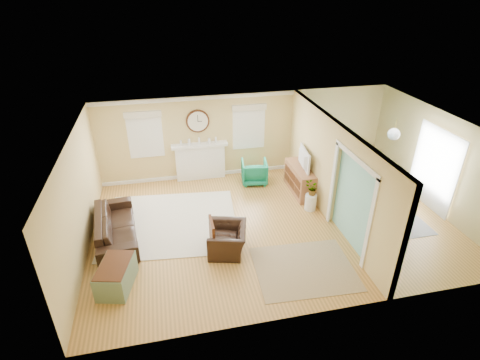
% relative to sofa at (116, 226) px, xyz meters
% --- Properties ---
extents(floor, '(9.00, 9.00, 0.00)m').
position_rel_sofa_xyz_m(floor, '(3.87, -0.21, -0.33)').
color(floor, olive).
rests_on(floor, ground).
extents(wall_back, '(9.00, 0.02, 2.60)m').
position_rel_sofa_xyz_m(wall_back, '(3.87, 2.79, 0.97)').
color(wall_back, tan).
rests_on(wall_back, ground).
extents(wall_front, '(9.00, 0.02, 2.60)m').
position_rel_sofa_xyz_m(wall_front, '(3.87, -3.21, 0.97)').
color(wall_front, tan).
rests_on(wall_front, ground).
extents(wall_left, '(0.02, 6.00, 2.60)m').
position_rel_sofa_xyz_m(wall_left, '(-0.63, -0.21, 0.97)').
color(wall_left, tan).
rests_on(wall_left, ground).
extents(wall_right, '(0.02, 6.00, 2.60)m').
position_rel_sofa_xyz_m(wall_right, '(8.37, -0.21, 0.97)').
color(wall_right, tan).
rests_on(wall_right, ground).
extents(ceiling, '(9.00, 6.00, 0.02)m').
position_rel_sofa_xyz_m(ceiling, '(3.87, -0.21, 2.27)').
color(ceiling, white).
rests_on(ceiling, wall_back).
extents(partition, '(0.17, 6.00, 2.60)m').
position_rel_sofa_xyz_m(partition, '(5.38, 0.07, 1.02)').
color(partition, tan).
rests_on(partition, ground).
extents(fireplace, '(1.70, 0.30, 1.17)m').
position_rel_sofa_xyz_m(fireplace, '(2.37, 2.67, 0.26)').
color(fireplace, white).
rests_on(fireplace, ground).
extents(wall_clock, '(0.70, 0.07, 0.70)m').
position_rel_sofa_xyz_m(wall_clock, '(2.37, 2.76, 1.52)').
color(wall_clock, '#4A2612').
rests_on(wall_clock, wall_back).
extents(window_left, '(1.05, 0.13, 1.42)m').
position_rel_sofa_xyz_m(window_left, '(0.82, 2.74, 1.32)').
color(window_left, white).
rests_on(window_left, wall_back).
extents(window_right, '(1.05, 0.13, 1.42)m').
position_rel_sofa_xyz_m(window_right, '(3.92, 2.74, 1.32)').
color(window_right, white).
rests_on(window_right, wall_back).
extents(french_doors, '(0.06, 1.70, 2.20)m').
position_rel_sofa_xyz_m(french_doors, '(8.32, -0.21, 0.77)').
color(french_doors, white).
rests_on(french_doors, ground).
extents(pendant, '(0.30, 0.30, 0.55)m').
position_rel_sofa_xyz_m(pendant, '(6.87, -0.21, 1.87)').
color(pendant, gold).
rests_on(pendant, ceiling).
extents(rug_cream, '(3.60, 3.20, 0.02)m').
position_rel_sofa_xyz_m(rug_cream, '(1.30, 0.37, -0.32)').
color(rug_cream, beige).
rests_on(rug_cream, floor).
extents(rug_jute, '(2.21, 1.84, 0.01)m').
position_rel_sofa_xyz_m(rug_jute, '(4.05, -2.01, -0.33)').
color(rug_jute, tan).
rests_on(rug_jute, floor).
extents(rug_grey, '(2.19, 2.74, 0.01)m').
position_rel_sofa_xyz_m(rug_grey, '(6.63, -0.20, -0.33)').
color(rug_grey, gray).
rests_on(rug_grey, floor).
extents(sofa, '(1.14, 2.37, 0.67)m').
position_rel_sofa_xyz_m(sofa, '(0.00, 0.00, 0.00)').
color(sofa, black).
rests_on(sofa, floor).
extents(eames_chair, '(1.05, 1.14, 0.63)m').
position_rel_sofa_xyz_m(eames_chair, '(2.53, -1.04, -0.02)').
color(eames_chair, black).
rests_on(eames_chair, floor).
extents(green_chair, '(0.86, 0.88, 0.71)m').
position_rel_sofa_xyz_m(green_chair, '(3.94, 2.04, 0.02)').
color(green_chair, '#007842').
rests_on(green_chair, floor).
extents(trunk, '(0.81, 1.09, 0.56)m').
position_rel_sofa_xyz_m(trunk, '(0.12, -1.68, -0.05)').
color(trunk, slate).
rests_on(trunk, floor).
extents(credenza, '(0.50, 1.46, 0.80)m').
position_rel_sofa_xyz_m(credenza, '(5.10, 1.18, 0.07)').
color(credenza, '#9E663E').
rests_on(credenza, floor).
extents(tv, '(0.25, 0.99, 0.57)m').
position_rel_sofa_xyz_m(tv, '(5.08, 1.18, 0.75)').
color(tv, black).
rests_on(tv, credenza).
extents(garden_stool, '(0.31, 0.31, 0.45)m').
position_rel_sofa_xyz_m(garden_stool, '(5.06, 0.21, -0.11)').
color(garden_stool, white).
rests_on(garden_stool, floor).
extents(potted_plant, '(0.35, 0.30, 0.38)m').
position_rel_sofa_xyz_m(potted_plant, '(5.06, 0.21, 0.31)').
color(potted_plant, '#337F33').
rests_on(potted_plant, garden_stool).
extents(dining_table, '(1.17, 2.00, 0.69)m').
position_rel_sofa_xyz_m(dining_table, '(6.63, -0.20, 0.01)').
color(dining_table, '#4A2612').
rests_on(dining_table, floor).
extents(dining_chair_n, '(0.49, 0.49, 0.91)m').
position_rel_sofa_xyz_m(dining_chair_n, '(6.62, 0.94, 0.20)').
color(dining_chair_n, gray).
rests_on(dining_chair_n, floor).
extents(dining_chair_s, '(0.48, 0.48, 1.01)m').
position_rel_sofa_xyz_m(dining_chair_s, '(6.61, -1.26, 0.26)').
color(dining_chair_s, gray).
rests_on(dining_chair_s, floor).
extents(dining_chair_w, '(0.50, 0.50, 0.90)m').
position_rel_sofa_xyz_m(dining_chair_w, '(5.95, -0.25, 0.19)').
color(dining_chair_w, white).
rests_on(dining_chair_w, floor).
extents(dining_chair_e, '(0.47, 0.47, 0.93)m').
position_rel_sofa_xyz_m(dining_chair_e, '(7.27, -0.26, 0.21)').
color(dining_chair_e, gray).
rests_on(dining_chair_e, floor).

